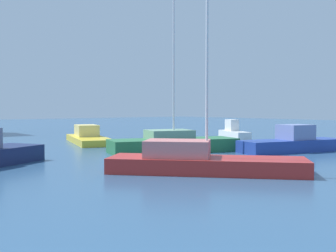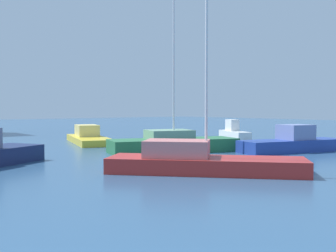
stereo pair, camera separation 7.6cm
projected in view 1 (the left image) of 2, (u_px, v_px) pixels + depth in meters
name	position (u px, v px, depth m)	size (l,w,h in m)	color
water	(83.00, 149.00, 28.14)	(160.00, 160.00, 0.00)	#2D5175
sailboat_green_mid_harbor	(173.00, 143.00, 26.20)	(8.81, 5.23, 9.96)	#28703D
motorboat_white_center_channel	(234.00, 133.00, 36.40)	(3.20, 4.80, 1.83)	white
sailboat_red_outer_mooring	(200.00, 160.00, 17.75)	(7.49, 8.07, 12.61)	#B22823
motorboat_blue_behind_lamppost	(293.00, 143.00, 26.43)	(7.81, 3.96, 1.78)	#233D93
motorboat_yellow_inner_mooring	(88.00, 137.00, 33.33)	(4.96, 8.77, 1.46)	gold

